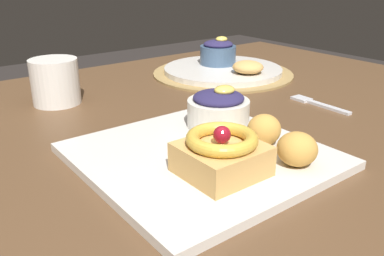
% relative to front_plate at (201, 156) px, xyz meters
% --- Properties ---
extents(dining_table, '(1.41, 0.98, 0.73)m').
position_rel_front_plate_xyz_m(dining_table, '(0.03, 0.10, -0.09)').
color(dining_table, brown).
rests_on(dining_table, ground_plane).
extents(woven_placemat, '(0.33, 0.33, 0.00)m').
position_rel_front_plate_xyz_m(woven_placemat, '(0.33, 0.33, -0.00)').
color(woven_placemat, '#997A47').
rests_on(woven_placemat, dining_table).
extents(front_plate, '(0.30, 0.30, 0.01)m').
position_rel_front_plate_xyz_m(front_plate, '(0.00, 0.00, 0.00)').
color(front_plate, silver).
rests_on(front_plate, dining_table).
extents(cake_slice, '(0.09, 0.09, 0.06)m').
position_rel_front_plate_xyz_m(cake_slice, '(-0.02, -0.06, 0.03)').
color(cake_slice, tan).
rests_on(cake_slice, front_plate).
extents(berry_ramekin, '(0.09, 0.09, 0.07)m').
position_rel_front_plate_xyz_m(berry_ramekin, '(0.08, 0.06, 0.03)').
color(berry_ramekin, silver).
rests_on(berry_ramekin, front_plate).
extents(fritter_front, '(0.05, 0.05, 0.04)m').
position_rel_front_plate_xyz_m(fritter_front, '(0.07, -0.10, 0.03)').
color(fritter_front, gold).
rests_on(fritter_front, front_plate).
extents(fritter_middle, '(0.05, 0.05, 0.04)m').
position_rel_front_plate_xyz_m(fritter_middle, '(0.08, -0.03, 0.03)').
color(fritter_middle, gold).
rests_on(fritter_middle, front_plate).
extents(back_plate, '(0.28, 0.28, 0.01)m').
position_rel_front_plate_xyz_m(back_plate, '(0.33, 0.33, 0.01)').
color(back_plate, silver).
rests_on(back_plate, woven_placemat).
extents(back_ramekin, '(0.09, 0.09, 0.07)m').
position_rel_front_plate_xyz_m(back_ramekin, '(0.35, 0.37, 0.04)').
color(back_ramekin, '#3D5675').
rests_on(back_ramekin, back_plate).
extents(back_pastry, '(0.07, 0.07, 0.03)m').
position_rel_front_plate_xyz_m(back_pastry, '(0.34, 0.25, 0.03)').
color(back_pastry, tan).
rests_on(back_pastry, back_plate).
extents(fork, '(0.03, 0.13, 0.00)m').
position_rel_front_plate_xyz_m(fork, '(0.32, 0.05, -0.00)').
color(fork, silver).
rests_on(fork, dining_table).
extents(coffee_mug, '(0.09, 0.09, 0.08)m').
position_rel_front_plate_xyz_m(coffee_mug, '(-0.06, 0.36, 0.04)').
color(coffee_mug, silver).
rests_on(coffee_mug, dining_table).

